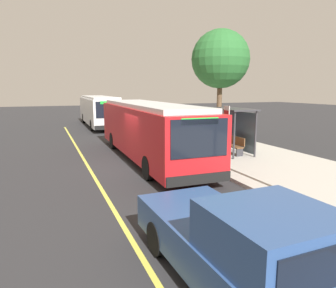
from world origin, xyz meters
The scene contains 10 objects.
ground_plane centered at (0.00, 0.00, 0.00)m, with size 120.00×120.00×0.00m, color #2B2B2D.
sidewalk_curb centered at (0.00, 6.00, 0.07)m, with size 44.00×6.40×0.15m, color #B7B2A8.
lane_stripe_center centered at (0.00, -2.20, 0.00)m, with size 36.00×0.14×0.01m, color #E0D64C.
transit_bus_main centered at (-1.46, 1.01, 1.62)m, with size 12.07×2.71×2.95m.
transit_bus_second centered at (-17.68, 1.11, 1.62)m, with size 11.85×2.79×2.95m.
pickup_truck centered at (9.74, -0.87, 0.86)m, with size 5.47×2.19×1.85m.
bus_shelter centered at (-0.75, 5.64, 1.92)m, with size 2.90×1.60×2.48m.
waiting_bench centered at (-0.39, 5.54, 0.63)m, with size 1.60×0.48×0.95m.
route_sign_post centered at (2.10, 3.50, 1.96)m, with size 0.44×0.08×2.80m.
street_tree_near_shelter centered at (-6.02, 7.93, 5.74)m, with size 4.14×4.14×7.69m.
Camera 1 is at (14.06, -4.01, 3.65)m, focal length 33.64 mm.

